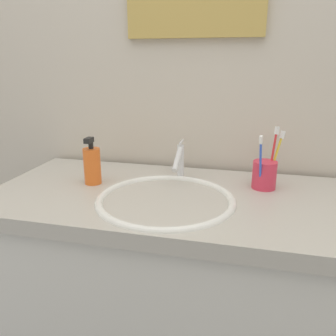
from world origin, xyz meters
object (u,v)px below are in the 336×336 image
faucet (180,160)px  toothbrush_red (273,153)px  toothbrush_cup (264,175)px  soap_dispenser (92,165)px  toothbrush_yellow (276,155)px  toothbrush_blue (261,160)px

faucet → toothbrush_red: 0.30m
toothbrush_cup → soap_dispenser: (-0.55, -0.09, 0.02)m
toothbrush_cup → toothbrush_yellow: (0.03, 0.02, 0.06)m
toothbrush_yellow → toothbrush_red: size_ratio=0.93×
faucet → soap_dispenser: size_ratio=0.91×
toothbrush_blue → soap_dispenser: size_ratio=1.14×
toothbrush_yellow → soap_dispenser: toothbrush_yellow is taller
toothbrush_blue → toothbrush_yellow: toothbrush_blue is taller
toothbrush_blue → toothbrush_yellow: 0.09m
toothbrush_cup → toothbrush_red: bearing=43.6°
toothbrush_cup → soap_dispenser: size_ratio=0.56×
toothbrush_yellow → toothbrush_red: (-0.01, -0.00, 0.01)m
soap_dispenser → toothbrush_red: bearing=10.7°
toothbrush_blue → faucet: bearing=165.0°
toothbrush_yellow → faucet: bearing=179.9°
toothbrush_cup → soap_dispenser: 0.56m
toothbrush_cup → toothbrush_red: 0.08m
toothbrush_cup → toothbrush_blue: (-0.02, -0.05, 0.06)m
toothbrush_cup → faucet: bearing=175.2°
toothbrush_red → toothbrush_cup: bearing=-136.4°
toothbrush_yellow → soap_dispenser: (-0.58, -0.11, -0.04)m
toothbrush_cup → toothbrush_blue: 0.08m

